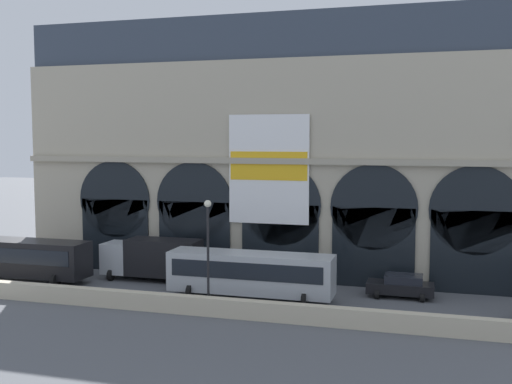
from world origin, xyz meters
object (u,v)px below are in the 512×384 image
bus_west (19,257)px  box_truck_midwest (153,258)px  bus_center (251,273)px  car_mideast (401,286)px  street_lamp_quayside (208,241)px

bus_west → box_truck_midwest: (9.46, 3.05, -0.08)m
bus_west → bus_center: 18.10m
bus_center → bus_west: bearing=179.3°
car_mideast → box_truck_midwest: bearing=-179.9°
bus_west → car_mideast: size_ratio=2.50×
box_truck_midwest → street_lamp_quayside: street_lamp_quayside is taller
box_truck_midwest → street_lamp_quayside: (6.94, -6.66, 2.71)m
street_lamp_quayside → bus_west: bearing=167.6°
box_truck_midwest → bus_west: bearing=-162.1°
box_truck_midwest → car_mideast: bearing=0.1°
street_lamp_quayside → car_mideast: bearing=30.7°
box_truck_midwest → street_lamp_quayside: size_ratio=1.09×
bus_center → street_lamp_quayside: size_ratio=1.59×
bus_west → car_mideast: bus_west is taller
box_truck_midwest → bus_center: box_truck_midwest is taller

